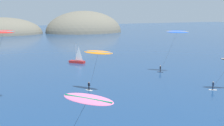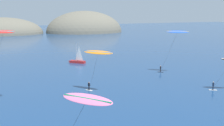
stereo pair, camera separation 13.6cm
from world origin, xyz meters
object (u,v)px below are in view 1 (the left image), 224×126
kitesurfer_pink (85,104)px  kitesurfer_blue (176,35)px  kitesurfer_red (1,39)px  sailboat_near (76,61)px  kitesurfer_orange (97,55)px

kitesurfer_pink → kitesurfer_blue: (34.99, 31.76, 2.83)m
kitesurfer_blue → kitesurfer_red: bearing=-170.9°
kitesurfer_pink → kitesurfer_blue: bearing=42.2°
sailboat_near → kitesurfer_red: size_ratio=0.47×
kitesurfer_red → kitesurfer_orange: (16.50, -0.77, -3.65)m
kitesurfer_pink → kitesurfer_blue: kitesurfer_blue is taller
kitesurfer_pink → kitesurfer_blue: size_ratio=0.71×
kitesurfer_orange → kitesurfer_pink: bearing=-114.7°
sailboat_near → kitesurfer_red: bearing=-126.4°
kitesurfer_red → kitesurfer_pink: 26.18m
kitesurfer_pink → kitesurfer_orange: size_ratio=0.95×
kitesurfer_blue → kitesurfer_pink: bearing=-137.8°
kitesurfer_red → kitesurfer_orange: bearing=-2.7°
sailboat_near → kitesurfer_blue: size_ratio=0.53×
sailboat_near → kitesurfer_orange: 32.36m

